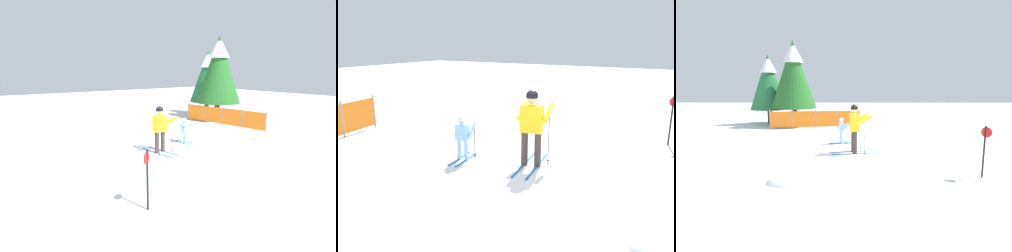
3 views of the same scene
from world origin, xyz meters
The scene contains 5 objects.
ground_plane centered at (0.00, 0.00, 0.00)m, with size 60.00×60.00×0.00m, color white.
skier_adult centered at (0.15, 0.24, 1.07)m, with size 1.72×0.83×1.78m.
skier_child centered at (-0.36, 1.84, 0.64)m, with size 1.05×0.53×1.10m.
trail_marker centered at (3.47, -2.38, 0.86)m, with size 0.18×0.24×1.39m.
snow_mound centered at (-1.62, -2.71, 0.00)m, with size 1.16×0.98×0.46m, color white.
Camera 2 is at (-6.33, -2.94, 2.84)m, focal length 35.00 mm.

